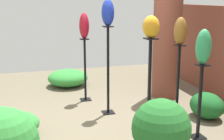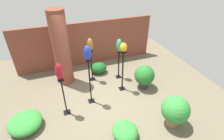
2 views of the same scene
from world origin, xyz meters
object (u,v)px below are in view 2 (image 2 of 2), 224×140
object	(u,v)px
art_vase_jade	(119,46)
potted_plant_front_right	(144,76)
art_vase_cobalt	(87,53)
pedestal_bronze	(92,67)
pedestal_ruby	(64,99)
pedestal_jade	(119,66)
art_vase_amber	(124,47)
pedestal_cobalt	(90,84)
pedestal_amber	(123,73)
art_vase_ruby	(59,72)
brick_pillar	(61,49)
potted_plant_mid_right	(175,110)
art_vase_bronze	(90,45)

from	to	relation	value
art_vase_jade	potted_plant_front_right	xyz separation A→B (m)	(0.59, -0.87, -0.84)
art_vase_cobalt	pedestal_bronze	bearing A→B (deg)	73.73
potted_plant_front_right	pedestal_ruby	bearing A→B (deg)	-173.33
pedestal_jade	pedestal_ruby	world-z (taller)	pedestal_ruby
art_vase_cobalt	art_vase_amber	bearing A→B (deg)	12.24
pedestal_jade	art_vase_cobalt	distance (m)	2.04
art_vase_jade	pedestal_cobalt	bearing A→B (deg)	-143.75
pedestal_bronze	pedestal_cobalt	bearing A→B (deg)	-106.27
pedestal_amber	potted_plant_front_right	world-z (taller)	pedestal_amber
pedestal_cobalt	pedestal_amber	bearing A→B (deg)	12.24
pedestal_ruby	art_vase_ruby	distance (m)	0.89
art_vase_ruby	potted_plant_front_right	size ratio (longest dim) A/B	0.56
brick_pillar	art_vase_jade	distance (m)	1.94
art_vase_ruby	art_vase_jade	bearing A→B (deg)	29.44
pedestal_jade	pedestal_bronze	world-z (taller)	pedestal_bronze
pedestal_jade	potted_plant_front_right	distance (m)	1.06
pedestal_cobalt	pedestal_bronze	world-z (taller)	pedestal_cobalt
art_vase_amber	pedestal_amber	bearing A→B (deg)	180.00
brick_pillar	pedestal_amber	world-z (taller)	brick_pillar
brick_pillar	pedestal_bronze	world-z (taller)	brick_pillar
art_vase_cobalt	art_vase_ruby	size ratio (longest dim) A/B	0.91
brick_pillar	pedestal_jade	world-z (taller)	brick_pillar
potted_plant_mid_right	art_vase_amber	bearing A→B (deg)	110.35
potted_plant_mid_right	potted_plant_front_right	xyz separation A→B (m)	(0.04, 1.72, -0.04)
pedestal_bronze	potted_plant_mid_right	size ratio (longest dim) A/B	1.31
pedestal_cobalt	potted_plant_front_right	xyz separation A→B (m)	(1.90, 0.09, -0.22)
art_vase_bronze	pedestal_ruby	bearing A→B (deg)	-129.51
potted_plant_mid_right	pedestal_cobalt	bearing A→B (deg)	138.69
art_vase_cobalt	art_vase_jade	bearing A→B (deg)	36.25
pedestal_jade	art_vase_jade	distance (m)	0.83
brick_pillar	potted_plant_mid_right	world-z (taller)	brick_pillar
art_vase_ruby	potted_plant_front_right	xyz separation A→B (m)	(2.70, 0.32, -0.97)
pedestal_ruby	art_vase_ruby	bearing A→B (deg)	-90.00
pedestal_cobalt	art_vase_amber	size ratio (longest dim) A/B	5.13
pedestal_amber	art_vase_ruby	world-z (taller)	art_vase_ruby
pedestal_jade	art_vase_ruby	xyz separation A→B (m)	(-2.11, -1.19, 0.95)
pedestal_bronze	potted_plant_mid_right	xyz separation A→B (m)	(1.53, -2.78, -0.03)
pedestal_jade	pedestal_amber	distance (m)	0.74
art_vase_cobalt	art_vase_jade	distance (m)	1.67
pedestal_ruby	art_vase_jade	world-z (taller)	art_vase_jade
pedestal_jade	art_vase_jade	xyz separation A→B (m)	(0.00, 0.00, 0.83)
pedestal_bronze	art_vase_amber	distance (m)	1.60
pedestal_ruby	potted_plant_mid_right	distance (m)	3.01
art_vase_jade	potted_plant_mid_right	xyz separation A→B (m)	(0.55, -2.59, -0.79)
pedestal_ruby	art_vase_cobalt	xyz separation A→B (m)	(0.80, 0.23, 1.17)
pedestal_amber	art_vase_bronze	size ratio (longest dim) A/B	3.16
art_vase_cobalt	potted_plant_mid_right	distance (m)	2.75
pedestal_bronze	art_vase_bronze	distance (m)	0.88
art_vase_jade	potted_plant_front_right	bearing A→B (deg)	-55.80
art_vase_amber	pedestal_bronze	bearing A→B (deg)	132.82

